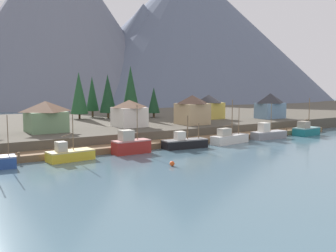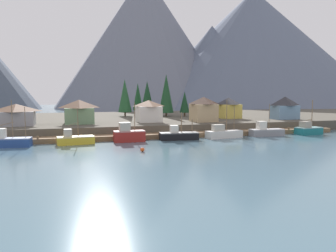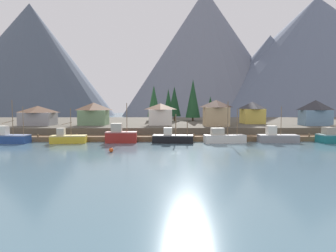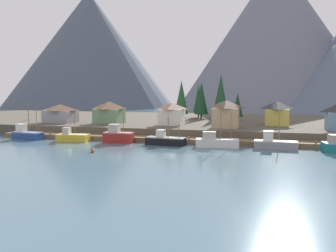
# 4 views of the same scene
# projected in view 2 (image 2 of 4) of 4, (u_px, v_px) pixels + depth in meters

# --- Properties ---
(ground_plane) EXTENTS (400.00, 400.00, 1.00)m
(ground_plane) POSITION_uv_depth(u_px,v_px,m) (155.00, 131.00, 89.92)
(ground_plane) COLOR #476675
(dock) EXTENTS (80.00, 4.00, 1.60)m
(dock) POSITION_uv_depth(u_px,v_px,m) (175.00, 135.00, 72.64)
(dock) COLOR brown
(dock) RESTS_ON ground_plane
(shoreline_bank) EXTENTS (400.00, 56.00, 2.50)m
(shoreline_bank) POSITION_uv_depth(u_px,v_px,m) (145.00, 121.00, 101.18)
(shoreline_bank) COLOR #4C473D
(shoreline_bank) RESTS_ON ground_plane
(mountain_central_peak) EXTENTS (115.74, 115.74, 87.36)m
(mountain_central_peak) POSITION_uv_depth(u_px,v_px,m) (145.00, 41.00, 215.90)
(mountain_central_peak) COLOR slate
(mountain_central_peak) RESTS_ON ground_plane
(mountain_east_peak) EXTENTS (85.06, 85.06, 51.45)m
(mountain_east_peak) POSITION_uv_depth(u_px,v_px,m) (212.00, 67.00, 209.53)
(mountain_east_peak) COLOR slate
(mountain_east_peak) RESTS_ON ground_plane
(mountain_far_ridge) EXTENTS (162.80, 162.80, 77.25)m
(mountain_far_ridge) POSITION_uv_depth(u_px,v_px,m) (252.00, 50.00, 222.02)
(mountain_far_ridge) COLOR slate
(mountain_far_ridge) RESTS_ON ground_plane
(fishing_boat_blue) EXTENTS (7.18, 3.37, 8.51)m
(fishing_boat_blue) POSITION_uv_depth(u_px,v_px,m) (9.00, 141.00, 59.70)
(fishing_boat_blue) COLOR navy
(fishing_boat_blue) RESTS_ON ground_plane
(fishing_boat_yellow) EXTENTS (7.02, 3.39, 6.89)m
(fishing_boat_yellow) POSITION_uv_depth(u_px,v_px,m) (75.00, 139.00, 62.91)
(fishing_boat_yellow) COLOR gold
(fishing_boat_yellow) RESTS_ON ground_plane
(fishing_boat_red) EXTENTS (6.19, 2.59, 7.90)m
(fishing_boat_red) POSITION_uv_depth(u_px,v_px,m) (129.00, 135.00, 66.21)
(fishing_boat_red) COLOR maroon
(fishing_boat_red) RESTS_ON ground_plane
(fishing_boat_black) EXTENTS (8.21, 3.40, 5.72)m
(fishing_boat_black) POSITION_uv_depth(u_px,v_px,m) (178.00, 135.00, 68.84)
(fishing_boat_black) COLOR black
(fishing_boat_black) RESTS_ON ground_plane
(fishing_boat_white) EXTENTS (8.44, 3.52, 8.24)m
(fishing_boat_white) POSITION_uv_depth(u_px,v_px,m) (223.00, 133.00, 71.64)
(fishing_boat_white) COLOR silver
(fishing_boat_white) RESTS_ON ground_plane
(fishing_boat_grey) EXTENTS (7.86, 2.77, 7.27)m
(fishing_boat_grey) POSITION_uv_depth(u_px,v_px,m) (266.00, 131.00, 75.10)
(fishing_boat_grey) COLOR gray
(fishing_boat_grey) RESTS_ON ground_plane
(fishing_boat_teal) EXTENTS (6.33, 3.76, 8.10)m
(fishing_boat_teal) POSITION_uv_depth(u_px,v_px,m) (308.00, 130.00, 77.71)
(fishing_boat_teal) COLOR #196B70
(fishing_boat_teal) RESTS_ON ground_plane
(house_yellow) EXTENTS (5.71, 6.62, 5.90)m
(house_yellow) POSITION_uv_depth(u_px,v_px,m) (229.00, 108.00, 95.06)
(house_yellow) COLOR gold
(house_yellow) RESTS_ON shoreline_bank
(house_white) EXTENTS (5.95, 6.28, 5.43)m
(house_white) POSITION_uv_depth(u_px,v_px,m) (149.00, 111.00, 82.74)
(house_white) COLOR silver
(house_white) RESTS_ON shoreline_bank
(house_tan) EXTENTS (5.96, 6.12, 6.24)m
(house_tan) POSITION_uv_depth(u_px,v_px,m) (204.00, 109.00, 83.43)
(house_tan) COLOR tan
(house_tan) RESTS_ON shoreline_bank
(house_green) EXTENTS (6.97, 6.61, 5.64)m
(house_green) POSITION_uv_depth(u_px,v_px,m) (79.00, 111.00, 78.28)
(house_green) COLOR #6B8E66
(house_green) RESTS_ON shoreline_bank
(house_blue) EXTENTS (6.95, 4.76, 6.23)m
(house_blue) POSITION_uv_depth(u_px,v_px,m) (285.00, 108.00, 91.23)
(house_blue) COLOR #6689A8
(house_blue) RESTS_ON shoreline_bank
(house_grey) EXTENTS (7.95, 6.44, 4.81)m
(house_grey) POSITION_uv_depth(u_px,v_px,m) (16.00, 114.00, 73.45)
(house_grey) COLOR gray
(house_grey) RESTS_ON shoreline_bank
(conifer_near_left) EXTENTS (4.64, 4.64, 13.05)m
(conifer_near_left) POSITION_uv_depth(u_px,v_px,m) (166.00, 93.00, 102.70)
(conifer_near_left) COLOR #4C3823
(conifer_near_left) RESTS_ON shoreline_bank
(conifer_near_right) EXTENTS (4.23, 4.23, 11.44)m
(conifer_near_right) POSITION_uv_depth(u_px,v_px,m) (125.00, 96.00, 102.49)
(conifer_near_right) COLOR #4C3823
(conifer_near_right) RESTS_ON shoreline_bank
(conifer_mid_left) EXTENTS (4.15, 4.15, 10.88)m
(conifer_mid_left) POSITION_uv_depth(u_px,v_px,m) (147.00, 96.00, 102.16)
(conifer_mid_left) COLOR #4C3823
(conifer_mid_left) RESTS_ON shoreline_bank
(conifer_mid_right) EXTENTS (3.11, 3.11, 7.67)m
(conifer_mid_right) POSITION_uv_depth(u_px,v_px,m) (185.00, 102.00, 101.48)
(conifer_mid_right) COLOR #4C3823
(conifer_mid_right) RESTS_ON shoreline_bank
(conifer_back_left) EXTENTS (3.32, 3.32, 10.46)m
(conifer_back_left) POSITION_uv_depth(u_px,v_px,m) (138.00, 97.00, 107.00)
(conifer_back_left) COLOR #4C3823
(conifer_back_left) RESTS_ON shoreline_bank
(channel_buoy) EXTENTS (0.70, 0.70, 0.70)m
(channel_buoy) POSITION_uv_depth(u_px,v_px,m) (142.00, 150.00, 55.01)
(channel_buoy) COLOR #E04C19
(channel_buoy) RESTS_ON ground_plane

